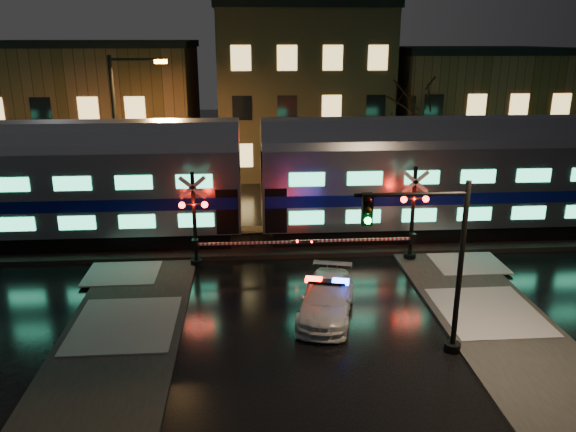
# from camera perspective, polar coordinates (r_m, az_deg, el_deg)

# --- Properties ---
(ground) EXTENTS (120.00, 120.00, 0.00)m
(ground) POSITION_cam_1_polar(r_m,az_deg,el_deg) (23.00, 1.47, -7.10)
(ground) COLOR black
(ground) RESTS_ON ground
(ballast) EXTENTS (90.00, 4.20, 0.24)m
(ballast) POSITION_cam_1_polar(r_m,az_deg,el_deg) (27.56, 0.46, -2.54)
(ballast) COLOR black
(ballast) RESTS_ON ground
(sidewalk_left) EXTENTS (4.00, 20.00, 0.12)m
(sidewalk_left) POSITION_cam_1_polar(r_m,az_deg,el_deg) (18.14, -18.16, -15.13)
(sidewalk_left) COLOR #2D2D2D
(sidewalk_left) RESTS_ON ground
(sidewalk_right) EXTENTS (4.00, 20.00, 0.12)m
(sidewalk_right) POSITION_cam_1_polar(r_m,az_deg,el_deg) (19.59, 23.16, -13.12)
(sidewalk_right) COLOR #2D2D2D
(sidewalk_right) RESTS_ON ground
(building_left) EXTENTS (14.00, 10.00, 9.00)m
(building_left) POSITION_cam_1_polar(r_m,az_deg,el_deg) (44.45, -18.64, 10.09)
(building_left) COLOR brown
(building_left) RESTS_ON ground
(building_mid) EXTENTS (12.00, 11.00, 11.50)m
(building_mid) POSITION_cam_1_polar(r_m,az_deg,el_deg) (43.66, 1.26, 12.52)
(building_mid) COLOR brown
(building_mid) RESTS_ON ground
(building_right) EXTENTS (12.00, 10.00, 8.50)m
(building_right) POSITION_cam_1_polar(r_m,az_deg,el_deg) (46.39, 17.77, 10.14)
(building_right) COLOR brown
(building_right) RESTS_ON ground
(train) EXTENTS (51.00, 3.12, 5.92)m
(train) POSITION_cam_1_polar(r_m,az_deg,el_deg) (26.53, -3.81, 3.99)
(train) COLOR black
(train) RESTS_ON ballast
(police_car) EXTENTS (2.83, 4.74, 1.44)m
(police_car) POSITION_cam_1_polar(r_m,az_deg,el_deg) (20.46, 3.95, -8.40)
(police_car) COLOR white
(police_car) RESTS_ON ground
(crossing_signal_right) EXTENTS (6.12, 0.67, 4.33)m
(crossing_signal_right) POSITION_cam_1_polar(r_m,az_deg,el_deg) (25.34, 11.78, -0.74)
(crossing_signal_right) COLOR black
(crossing_signal_right) RESTS_ON ground
(crossing_signal_left) EXTENTS (6.02, 0.67, 4.26)m
(crossing_signal_left) POSITION_cam_1_polar(r_m,az_deg,el_deg) (24.47, -8.63, -1.30)
(crossing_signal_left) COLOR black
(crossing_signal_left) RESTS_ON ground
(traffic_light) EXTENTS (3.65, 0.68, 5.64)m
(traffic_light) POSITION_cam_1_polar(r_m,az_deg,el_deg) (17.68, 14.49, -4.93)
(traffic_light) COLOR black
(traffic_light) RESTS_ON ground
(streetlight) EXTENTS (2.95, 0.31, 8.82)m
(streetlight) POSITION_cam_1_polar(r_m,az_deg,el_deg) (30.83, -16.53, 8.44)
(streetlight) COLOR black
(streetlight) RESTS_ON ground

